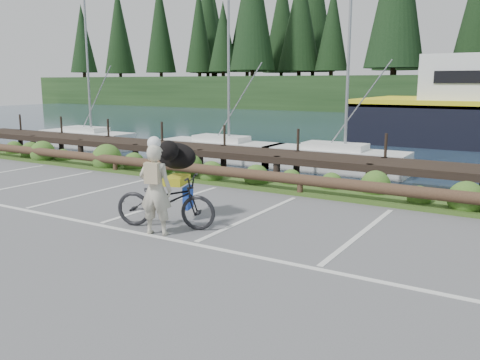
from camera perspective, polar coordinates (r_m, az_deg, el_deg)
name	(u,v)px	position (r m, az deg, el deg)	size (l,w,h in m)	color
ground	(204,239)	(10.28, -4.09, -6.58)	(72.00, 72.00, 0.00)	#575759
vegetation_strip	(310,189)	(14.77, 7.87, -1.04)	(34.00, 1.60, 0.10)	#3D5B21
log_rail	(300,196)	(14.16, 6.73, -1.75)	(32.00, 0.30, 0.60)	#443021
bicycle	(166,201)	(10.99, -8.36, -2.37)	(0.77, 2.22, 1.17)	black
cyclist	(156,190)	(10.44, -9.46, -1.11)	(0.68, 0.45, 1.88)	beige
dog	(176,156)	(11.48, -7.18, 2.71)	(1.03, 0.50, 0.60)	black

